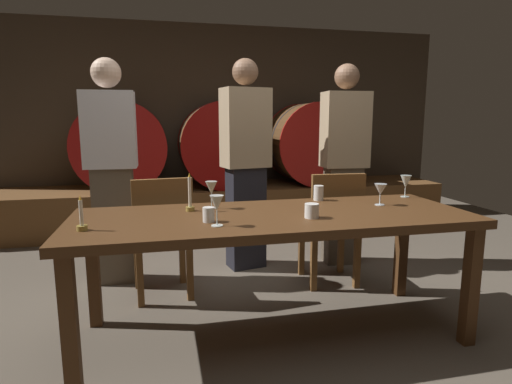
{
  "coord_description": "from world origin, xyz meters",
  "views": [
    {
      "loc": [
        -0.69,
        -2.27,
        1.27
      ],
      "look_at": [
        -0.11,
        0.3,
        0.81
      ],
      "focal_mm": 29.28,
      "sensor_mm": 36.0,
      "label": 1
    }
  ],
  "objects_px": {
    "chair_left": "(162,232)",
    "candle_left": "(82,221)",
    "wine_barrel_left": "(122,146)",
    "wine_glass_far_right": "(406,182)",
    "guest_right": "(344,164)",
    "guest_left": "(112,170)",
    "wine_glass_center_left": "(211,189)",
    "wine_barrel_center": "(222,145)",
    "wine_glass_center_right": "(380,190)",
    "guest_center": "(246,163)",
    "wine_glass_far_left": "(217,204)",
    "cup_center": "(312,211)",
    "cup_left": "(209,215)",
    "wine_barrel_right": "(310,144)",
    "chair_right": "(332,223)",
    "cup_right": "(319,193)",
    "candle_right": "(190,200)",
    "dining_table": "(274,226)"
  },
  "relations": [
    {
      "from": "chair_right",
      "to": "wine_glass_far_left",
      "type": "relative_size",
      "value": 5.6
    },
    {
      "from": "wine_glass_far_left",
      "to": "wine_glass_center_left",
      "type": "bearing_deg",
      "value": 86.86
    },
    {
      "from": "wine_glass_far_right",
      "to": "cup_left",
      "type": "bearing_deg",
      "value": -163.52
    },
    {
      "from": "wine_barrel_center",
      "to": "guest_center",
      "type": "distance_m",
      "value": 1.47
    },
    {
      "from": "dining_table",
      "to": "guest_left",
      "type": "distance_m",
      "value": 1.49
    },
    {
      "from": "guest_left",
      "to": "guest_right",
      "type": "xyz_separation_m",
      "value": [
        1.92,
        0.02,
        0.0
      ]
    },
    {
      "from": "cup_left",
      "to": "wine_barrel_right",
      "type": "bearing_deg",
      "value": 60.49
    },
    {
      "from": "guest_center",
      "to": "wine_glass_far_right",
      "type": "height_order",
      "value": "guest_center"
    },
    {
      "from": "wine_barrel_left",
      "to": "wine_glass_far_right",
      "type": "bearing_deg",
      "value": -48.5
    },
    {
      "from": "wine_glass_center_right",
      "to": "cup_center",
      "type": "bearing_deg",
      "value": -156.51
    },
    {
      "from": "wine_barrel_center",
      "to": "chair_left",
      "type": "bearing_deg",
      "value": -109.76
    },
    {
      "from": "guest_center",
      "to": "wine_glass_far_left",
      "type": "xyz_separation_m",
      "value": [
        -0.43,
        -1.39,
        -0.06
      ]
    },
    {
      "from": "candle_left",
      "to": "wine_glass_far_right",
      "type": "bearing_deg",
      "value": 12.69
    },
    {
      "from": "wine_barrel_left",
      "to": "wine_glass_center_left",
      "type": "relative_size",
      "value": 5.98
    },
    {
      "from": "chair_right",
      "to": "guest_left",
      "type": "xyz_separation_m",
      "value": [
        -1.63,
        0.45,
        0.4
      ]
    },
    {
      "from": "wine_barrel_right",
      "to": "cup_left",
      "type": "height_order",
      "value": "wine_barrel_right"
    },
    {
      "from": "chair_right",
      "to": "wine_glass_center_left",
      "type": "xyz_separation_m",
      "value": [
        -0.96,
        -0.41,
        0.37
      ]
    },
    {
      "from": "candle_left",
      "to": "cup_right",
      "type": "relative_size",
      "value": 1.75
    },
    {
      "from": "wine_barrel_center",
      "to": "candle_left",
      "type": "height_order",
      "value": "wine_barrel_center"
    },
    {
      "from": "wine_glass_far_left",
      "to": "cup_center",
      "type": "bearing_deg",
      "value": 6.58
    },
    {
      "from": "guest_right",
      "to": "cup_right",
      "type": "height_order",
      "value": "guest_right"
    },
    {
      "from": "guest_right",
      "to": "cup_left",
      "type": "bearing_deg",
      "value": 46.18
    },
    {
      "from": "guest_left",
      "to": "cup_center",
      "type": "xyz_separation_m",
      "value": [
        1.16,
        -1.23,
        -0.11
      ]
    },
    {
      "from": "wine_barrel_left",
      "to": "cup_center",
      "type": "bearing_deg",
      "value": -66.42
    },
    {
      "from": "cup_center",
      "to": "candle_right",
      "type": "bearing_deg",
      "value": 152.9
    },
    {
      "from": "wine_glass_center_left",
      "to": "cup_left",
      "type": "xyz_separation_m",
      "value": [
        -0.06,
        -0.33,
        -0.08
      ]
    },
    {
      "from": "guest_center",
      "to": "wine_glass_far_left",
      "type": "distance_m",
      "value": 1.45
    },
    {
      "from": "wine_glass_far_right",
      "to": "cup_right",
      "type": "bearing_deg",
      "value": 178.59
    },
    {
      "from": "guest_center",
      "to": "wine_glass_center_left",
      "type": "distance_m",
      "value": 1.04
    },
    {
      "from": "wine_barrel_center",
      "to": "wine_glass_center_right",
      "type": "relative_size",
      "value": 7.33
    },
    {
      "from": "candle_right",
      "to": "guest_left",
      "type": "bearing_deg",
      "value": 120.33
    },
    {
      "from": "wine_glass_center_left",
      "to": "cup_right",
      "type": "relative_size",
      "value": 1.67
    },
    {
      "from": "guest_left",
      "to": "wine_glass_center_left",
      "type": "height_order",
      "value": "guest_left"
    },
    {
      "from": "guest_center",
      "to": "candle_right",
      "type": "bearing_deg",
      "value": 49.87
    },
    {
      "from": "guest_center",
      "to": "guest_right",
      "type": "xyz_separation_m",
      "value": [
        0.86,
        -0.08,
        -0.02
      ]
    },
    {
      "from": "wine_glass_center_left",
      "to": "wine_barrel_left",
      "type": "bearing_deg",
      "value": 106.44
    },
    {
      "from": "guest_center",
      "to": "guest_right",
      "type": "bearing_deg",
      "value": 162.76
    },
    {
      "from": "wine_glass_far_right",
      "to": "wine_glass_far_left",
      "type": "bearing_deg",
      "value": -159.62
    },
    {
      "from": "chair_left",
      "to": "cup_center",
      "type": "xyz_separation_m",
      "value": [
        0.8,
        -0.81,
        0.29
      ]
    },
    {
      "from": "candle_right",
      "to": "wine_glass_center_right",
      "type": "xyz_separation_m",
      "value": [
        1.18,
        -0.09,
        0.03
      ]
    },
    {
      "from": "wine_glass_center_right",
      "to": "wine_glass_far_right",
      "type": "bearing_deg",
      "value": 34.78
    },
    {
      "from": "wine_glass_center_left",
      "to": "guest_center",
      "type": "bearing_deg",
      "value": 67.21
    },
    {
      "from": "wine_barrel_right",
      "to": "guest_center",
      "type": "height_order",
      "value": "guest_center"
    },
    {
      "from": "chair_right",
      "to": "candle_left",
      "type": "xyz_separation_m",
      "value": [
        -1.64,
        -0.78,
        0.29
      ]
    },
    {
      "from": "chair_right",
      "to": "guest_right",
      "type": "relative_size",
      "value": 0.51
    },
    {
      "from": "wine_barrel_left",
      "to": "guest_right",
      "type": "bearing_deg",
      "value": -38.03
    },
    {
      "from": "chair_left",
      "to": "candle_left",
      "type": "distance_m",
      "value": 0.94
    },
    {
      "from": "wine_barrel_center",
      "to": "guest_center",
      "type": "relative_size",
      "value": 0.56
    },
    {
      "from": "chair_right",
      "to": "wine_glass_far_right",
      "type": "relative_size",
      "value": 5.81
    },
    {
      "from": "cup_left",
      "to": "cup_center",
      "type": "xyz_separation_m",
      "value": [
        0.56,
        -0.03,
        0.0
      ]
    }
  ]
}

